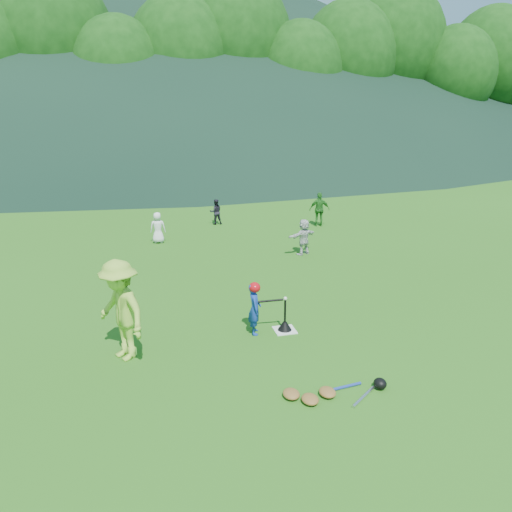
{
  "coord_description": "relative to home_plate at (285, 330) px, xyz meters",
  "views": [
    {
      "loc": [
        -2.96,
        -9.21,
        4.74
      ],
      "look_at": [
        0.0,
        2.5,
        0.9
      ],
      "focal_mm": 35.0,
      "sensor_mm": 36.0,
      "label": 1
    }
  ],
  "objects": [
    {
      "name": "adult_coach",
      "position": [
        -3.31,
        -0.35,
        0.97
      ],
      "size": [
        1.29,
        1.45,
        1.95
      ],
      "primitive_type": "imported",
      "rotation": [
        0.0,
        0.0,
        -1.0
      ],
      "color": "#93C239",
      "rests_on": "ground"
    },
    {
      "name": "fielder_a",
      "position": [
        -2.17,
        7.53,
        0.52
      ],
      "size": [
        0.55,
        0.39,
        1.06
      ],
      "primitive_type": "imported",
      "rotation": [
        0.0,
        0.0,
        3.04
      ],
      "color": "white",
      "rests_on": "ground"
    },
    {
      "name": "fielder_d",
      "position": [
        2.2,
        5.07,
        0.56
      ],
      "size": [
        1.1,
        0.74,
        1.14
      ],
      "primitive_type": "imported",
      "rotation": [
        0.0,
        0.0,
        3.56
      ],
      "color": "beige",
      "rests_on": "ground"
    },
    {
      "name": "distant_hills",
      "position": [
        -7.63,
        81.81,
        14.97
      ],
      "size": [
        155.0,
        140.0,
        32.0
      ],
      "color": "black",
      "rests_on": "ground"
    },
    {
      "name": "fielder_b",
      "position": [
        0.19,
        9.65,
        0.48
      ],
      "size": [
        0.49,
        0.39,
        0.99
      ],
      "primitive_type": "imported",
      "rotation": [
        0.0,
        0.0,
        3.16
      ],
      "color": "black",
      "rests_on": "ground"
    },
    {
      "name": "tree_line",
      "position": [
        0.2,
        33.83,
        8.2
      ],
      "size": [
        70.04,
        11.4,
        14.82
      ],
      "color": "#382314",
      "rests_on": "ground"
    },
    {
      "name": "batter_gear",
      "position": [
        -0.63,
        0.05,
        0.99
      ],
      "size": [
        0.73,
        0.26,
        0.47
      ],
      "color": "#B60C13",
      "rests_on": "ground"
    },
    {
      "name": "fielder_c",
      "position": [
        4.0,
        8.37,
        0.64
      ],
      "size": [
        0.82,
        0.49,
        1.31
      ],
      "primitive_type": "imported",
      "rotation": [
        0.0,
        0.0,
        2.91
      ],
      "color": "#257121",
      "rests_on": "ground"
    },
    {
      "name": "batting_tee",
      "position": [
        0.0,
        0.0,
        0.12
      ],
      "size": [
        0.3,
        0.3,
        0.68
      ],
      "color": "black",
      "rests_on": "home_plate"
    },
    {
      "name": "baseball",
      "position": [
        0.0,
        0.0,
        0.73
      ],
      "size": [
        0.08,
        0.08,
        0.08
      ],
      "primitive_type": "sphere",
      "color": "white",
      "rests_on": "batting_tee"
    },
    {
      "name": "outfield_fence",
      "position": [
        0.0,
        28.0,
        0.69
      ],
      "size": [
        70.07,
        0.08,
        1.33
      ],
      "color": "gray",
      "rests_on": "ground"
    },
    {
      "name": "home_plate",
      "position": [
        0.0,
        0.0,
        0.0
      ],
      "size": [
        0.45,
        0.45,
        0.02
      ],
      "primitive_type": "cube",
      "color": "silver",
      "rests_on": "ground"
    },
    {
      "name": "equipment_pile",
      "position": [
        -0.04,
        -2.52,
        0.06
      ],
      "size": [
        1.8,
        0.73,
        0.19
      ],
      "color": "olive",
      "rests_on": "ground"
    },
    {
      "name": "batter_child",
      "position": [
        -0.65,
        0.05,
        0.54
      ],
      "size": [
        0.33,
        0.44,
        1.11
      ],
      "primitive_type": "imported",
      "rotation": [
        0.0,
        0.0,
        1.41
      ],
      "color": "navy",
      "rests_on": "ground"
    },
    {
      "name": "ground",
      "position": [
        0.0,
        0.0,
        -0.01
      ],
      "size": [
        120.0,
        120.0,
        0.0
      ],
      "primitive_type": "plane",
      "color": "#286116",
      "rests_on": "ground"
    }
  ]
}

